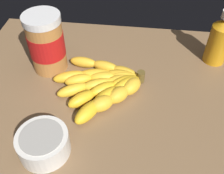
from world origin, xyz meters
TOP-DOWN VIEW (x-y plane):
  - ground_plane at (0.00, 0.00)cm, footprint 71.97×58.02cm
  - banana_bunch at (-0.75, -0.11)cm, footprint 23.17×22.92cm
  - peanut_butter_jar at (14.77, -6.61)cm, footprint 9.12×9.12cm
  - honey_bottle at (-29.05, -14.97)cm, footprint 5.84×5.84cm
  - small_bowl at (8.53, 18.57)cm, footprint 10.17×10.17cm

SIDE VIEW (x-z plane):
  - ground_plane at x=0.00cm, z-range -4.37..0.00cm
  - banana_bunch at x=-0.75cm, z-range -0.26..3.36cm
  - small_bowl at x=8.53cm, z-range 0.07..5.14cm
  - honey_bottle at x=-29.05cm, z-range -0.66..14.35cm
  - peanut_butter_jar at x=14.77cm, z-range -0.02..15.49cm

